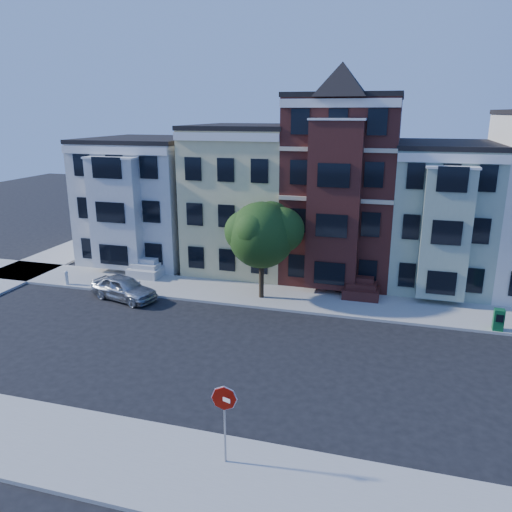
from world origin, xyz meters
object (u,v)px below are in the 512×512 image
(parked_car, at_px, (124,288))
(fire_hydrant, at_px, (67,279))
(newspaper_box, at_px, (499,320))
(stop_sign, at_px, (225,420))
(street_tree, at_px, (262,239))

(parked_car, xyz_separation_m, fire_hydrant, (-4.92, 1.10, -0.23))
(newspaper_box, bearing_deg, parked_car, -174.32)
(fire_hydrant, height_order, stop_sign, stop_sign)
(newspaper_box, height_order, fire_hydrant, newspaper_box)
(street_tree, bearing_deg, stop_sign, -79.03)
(parked_car, relative_size, stop_sign, 1.41)
(street_tree, height_order, newspaper_box, street_tree)
(street_tree, distance_m, stop_sign, 15.29)
(street_tree, bearing_deg, parked_car, -163.86)
(street_tree, xyz_separation_m, parked_car, (-8.13, -2.35, -3.07))
(newspaper_box, relative_size, stop_sign, 0.37)
(stop_sign, bearing_deg, fire_hydrant, 157.30)
(parked_car, bearing_deg, newspaper_box, -72.06)
(stop_sign, bearing_deg, newspaper_box, 70.69)
(street_tree, height_order, parked_car, street_tree)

